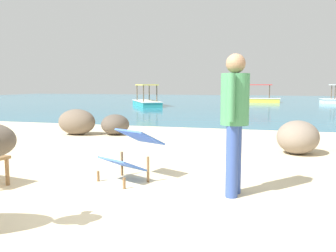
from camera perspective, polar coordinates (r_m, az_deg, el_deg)
sand_beach at (r=3.87m, az=-4.75°, el=-13.07°), size 18.00×14.00×0.04m
water_surface at (r=25.47m, az=13.01°, el=3.46°), size 60.00×36.00×0.03m
deck_chair_far at (r=4.89m, az=-5.75°, el=-3.99°), size 0.82×0.92×0.68m
person_standing at (r=4.18m, az=10.43°, el=1.92°), size 0.32×0.51×1.62m
shore_rock_large at (r=9.49m, az=-14.13°, el=0.63°), size 0.99×0.72×0.65m
shore_rock_medium at (r=7.09m, az=19.73°, el=-1.66°), size 0.87×0.93×0.62m
shore_rock_flat at (r=9.30m, az=-8.30°, el=0.23°), size 0.98×0.99×0.52m
boat_yellow at (r=26.79m, az=13.31°, el=4.22°), size 3.68×1.18×1.29m
boat_teal at (r=21.69m, az=-3.39°, el=3.87°), size 2.86×3.75×1.29m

